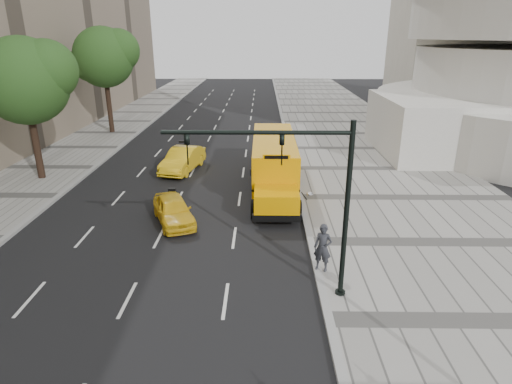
{
  "coord_description": "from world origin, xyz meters",
  "views": [
    {
      "loc": [
        3.77,
        -22.87,
        8.89
      ],
      "look_at": [
        3.5,
        -4.0,
        1.9
      ],
      "focal_mm": 30.0,
      "sensor_mm": 36.0,
      "label": 1
    }
  ],
  "objects_px": {
    "taxi_near": "(173,210)",
    "pedestrian": "(323,248)",
    "taxi_far": "(183,160)",
    "traffic_signal": "(305,190)",
    "tree_b": "(26,80)",
    "tree_c": "(105,57)",
    "school_bus": "(274,159)"
  },
  "relations": [
    {
      "from": "school_bus",
      "to": "taxi_near",
      "type": "height_order",
      "value": "school_bus"
    },
    {
      "from": "taxi_far",
      "to": "traffic_signal",
      "type": "xyz_separation_m",
      "value": [
        6.86,
        -15.03,
        3.3
      ]
    },
    {
      "from": "tree_c",
      "to": "taxi_near",
      "type": "xyz_separation_m",
      "value": [
        9.78,
        -20.4,
        -6.29
      ]
    },
    {
      "from": "tree_b",
      "to": "pedestrian",
      "type": "relative_size",
      "value": 4.58
    },
    {
      "from": "tree_c",
      "to": "taxi_near",
      "type": "distance_m",
      "value": 23.48
    },
    {
      "from": "taxi_far",
      "to": "taxi_near",
      "type": "bearing_deg",
      "value": -71.12
    },
    {
      "from": "tree_c",
      "to": "school_bus",
      "type": "distance_m",
      "value": 21.73
    },
    {
      "from": "tree_b",
      "to": "traffic_signal",
      "type": "relative_size",
      "value": 1.38
    },
    {
      "from": "tree_b",
      "to": "school_bus",
      "type": "xyz_separation_m",
      "value": [
        14.9,
        -1.13,
        -4.52
      ]
    },
    {
      "from": "tree_c",
      "to": "tree_b",
      "type": "bearing_deg",
      "value": -90.01
    },
    {
      "from": "tree_b",
      "to": "school_bus",
      "type": "distance_m",
      "value": 15.61
    },
    {
      "from": "taxi_far",
      "to": "pedestrian",
      "type": "relative_size",
      "value": 2.5
    },
    {
      "from": "tree_c",
      "to": "taxi_far",
      "type": "bearing_deg",
      "value": -53.41
    },
    {
      "from": "tree_c",
      "to": "traffic_signal",
      "type": "relative_size",
      "value": 1.5
    },
    {
      "from": "pedestrian",
      "to": "tree_c",
      "type": "bearing_deg",
      "value": 146.5
    },
    {
      "from": "tree_b",
      "to": "school_bus",
      "type": "bearing_deg",
      "value": -4.33
    },
    {
      "from": "traffic_signal",
      "to": "school_bus",
      "type": "bearing_deg",
      "value": 93.34
    },
    {
      "from": "taxi_near",
      "to": "pedestrian",
      "type": "height_order",
      "value": "pedestrian"
    },
    {
      "from": "tree_c",
      "to": "taxi_near",
      "type": "height_order",
      "value": "tree_c"
    },
    {
      "from": "tree_b",
      "to": "traffic_signal",
      "type": "height_order",
      "value": "tree_b"
    },
    {
      "from": "tree_c",
      "to": "taxi_far",
      "type": "xyz_separation_m",
      "value": [
        8.73,
        -11.76,
        -6.18
      ]
    },
    {
      "from": "tree_c",
      "to": "school_bus",
      "type": "bearing_deg",
      "value": -45.08
    },
    {
      "from": "tree_c",
      "to": "pedestrian",
      "type": "relative_size",
      "value": 4.97
    },
    {
      "from": "school_bus",
      "to": "taxi_near",
      "type": "relative_size",
      "value": 2.91
    },
    {
      "from": "taxi_near",
      "to": "traffic_signal",
      "type": "distance_m",
      "value": 9.29
    },
    {
      "from": "taxi_near",
      "to": "taxi_far",
      "type": "distance_m",
      "value": 8.71
    },
    {
      "from": "tree_b",
      "to": "pedestrian",
      "type": "xyz_separation_m",
      "value": [
        16.55,
        -11.32,
        -5.17
      ]
    },
    {
      "from": "school_bus",
      "to": "pedestrian",
      "type": "xyz_separation_m",
      "value": [
        1.65,
        -10.19,
        -0.65
      ]
    },
    {
      "from": "taxi_far",
      "to": "traffic_signal",
      "type": "height_order",
      "value": "traffic_signal"
    },
    {
      "from": "school_bus",
      "to": "traffic_signal",
      "type": "bearing_deg",
      "value": -86.66
    },
    {
      "from": "traffic_signal",
      "to": "tree_b",
      "type": "bearing_deg",
      "value": 140.24
    },
    {
      "from": "tree_c",
      "to": "traffic_signal",
      "type": "bearing_deg",
      "value": -59.8
    }
  ]
}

